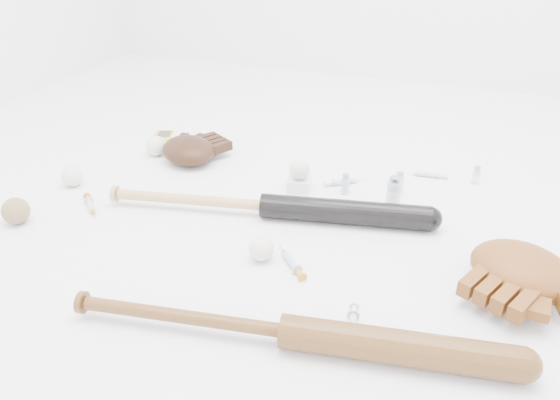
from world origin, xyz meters
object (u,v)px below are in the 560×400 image
(bat_dark, at_px, (265,206))
(bat_wood, at_px, (286,331))
(pedestal, at_px, (299,184))
(glove_dark, at_px, (189,150))

(bat_dark, height_order, bat_wood, same)
(bat_dark, bearing_deg, bat_wood, -74.85)
(bat_wood, xyz_separation_m, pedestal, (-0.19, 0.66, -0.02))
(bat_wood, relative_size, glove_dark, 4.02)
(bat_dark, xyz_separation_m, glove_dark, (-0.39, 0.26, 0.01))
(bat_wood, distance_m, pedestal, 0.69)
(pedestal, bearing_deg, bat_wood, -74.24)
(glove_dark, bearing_deg, bat_dark, -2.50)
(glove_dark, xyz_separation_m, pedestal, (0.43, -0.07, -0.02))
(bat_dark, height_order, pedestal, bat_dark)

